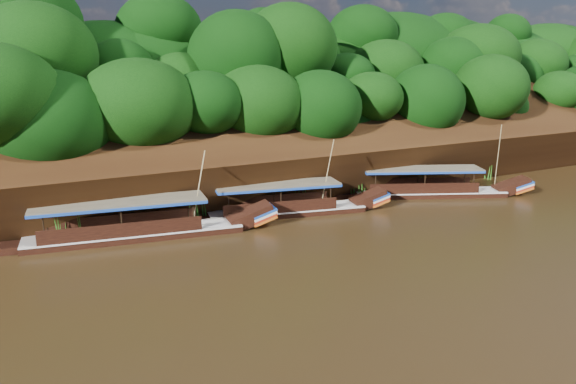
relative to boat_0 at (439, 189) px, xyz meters
name	(u,v)px	position (x,y,z in m)	size (l,w,h in m)	color
ground	(360,250)	(-12.27, -7.09, -0.50)	(160.00, 160.00, 0.00)	black
riverbank	(214,153)	(-12.28, 15.64, 1.39)	(120.00, 30.06, 19.40)	black
boat_0	(439,189)	(0.00, 0.00, 0.00)	(13.05, 7.15, 6.02)	black
boat_1	(296,207)	(-12.00, 0.81, 0.00)	(12.71, 4.31, 5.56)	black
boat_2	(149,228)	(-22.12, 0.61, 0.03)	(14.94, 4.14, 5.42)	black
reeds	(246,202)	(-15.05, 2.38, 0.34)	(49.75, 2.13, 1.81)	#296218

